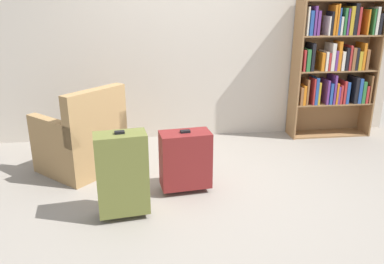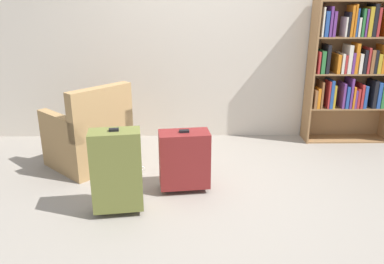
# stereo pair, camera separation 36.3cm
# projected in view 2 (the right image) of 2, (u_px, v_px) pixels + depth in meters

# --- Properties ---
(ground_plane) EXTENTS (9.48, 9.48, 0.00)m
(ground_plane) POSITION_uv_depth(u_px,v_px,m) (204.00, 193.00, 3.66)
(ground_plane) COLOR gray
(back_wall) EXTENTS (5.42, 0.10, 2.60)m
(back_wall) POSITION_uv_depth(u_px,v_px,m) (199.00, 34.00, 4.79)
(back_wall) COLOR beige
(back_wall) RESTS_ON ground
(bookshelf) EXTENTS (1.03, 0.31, 1.70)m
(bookshelf) POSITION_uv_depth(u_px,v_px,m) (353.00, 66.00, 4.73)
(bookshelf) COLOR olive
(bookshelf) RESTS_ON ground
(armchair) EXTENTS (0.99, 0.99, 0.90)m
(armchair) POSITION_uv_depth(u_px,v_px,m) (90.00, 138.00, 4.17)
(armchair) COLOR #9E7A4C
(armchair) RESTS_ON ground
(mug) EXTENTS (0.12, 0.08, 0.10)m
(mug) POSITION_uv_depth(u_px,v_px,m) (137.00, 169.00, 4.07)
(mug) COLOR white
(mug) RESTS_ON ground
(suitcase_dark_red) EXTENTS (0.48, 0.30, 0.60)m
(suitcase_dark_red) POSITION_uv_depth(u_px,v_px,m) (184.00, 159.00, 3.63)
(suitcase_dark_red) COLOR maroon
(suitcase_dark_red) RESTS_ON ground
(suitcase_olive) EXTENTS (0.44, 0.27, 0.75)m
(suitcase_olive) POSITION_uv_depth(u_px,v_px,m) (117.00, 170.00, 3.22)
(suitcase_olive) COLOR brown
(suitcase_olive) RESTS_ON ground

